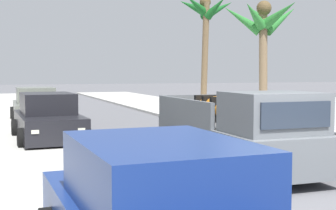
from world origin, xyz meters
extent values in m
cube|color=beige|center=(5.39, 12.00, 0.06)|extent=(5.24, 60.00, 0.12)
cube|color=silver|center=(-4.17, 12.00, 0.05)|extent=(0.16, 60.00, 0.10)
cube|color=silver|center=(4.17, 12.00, 0.05)|extent=(0.16, 60.00, 0.10)
cube|color=slate|center=(0.41, 3.59, 0.60)|extent=(1.93, 5.10, 0.80)
cube|color=slate|center=(0.41, 1.99, 1.40)|extent=(1.72, 1.50, 0.80)
cube|color=#283342|center=(0.41, 2.75, 1.42)|extent=(1.38, 0.06, 0.44)
cube|color=#283342|center=(0.41, 1.23, 1.42)|extent=(1.46, 0.06, 0.48)
cube|color=slate|center=(1.32, 4.45, 1.28)|extent=(0.11, 3.30, 0.56)
cube|color=slate|center=(-0.50, 4.45, 1.28)|extent=(0.11, 3.30, 0.56)
cube|color=slate|center=(0.42, 6.10, 1.28)|extent=(1.88, 0.10, 0.56)
cube|color=silver|center=(0.42, 6.19, 0.44)|extent=(1.82, 0.12, 0.20)
cylinder|color=black|center=(1.39, 2.06, 0.38)|extent=(0.26, 0.76, 0.76)
cylinder|color=black|center=(-0.57, 2.06, 0.38)|extent=(0.26, 0.76, 0.76)
cylinder|color=black|center=(1.40, 4.99, 0.38)|extent=(0.26, 0.76, 0.76)
cylinder|color=black|center=(-0.56, 5.00, 0.38)|extent=(0.26, 0.76, 0.76)
cube|color=red|center=(1.17, 6.16, 0.74)|extent=(0.22, 0.04, 0.18)
cube|color=red|center=(-0.33, 6.16, 0.74)|extent=(0.22, 0.04, 0.18)
ellipsoid|color=orange|center=(0.42, 4.59, 1.30)|extent=(0.70, 1.70, 0.60)
sphere|color=orange|center=(0.41, 3.64, 1.38)|extent=(0.44, 0.44, 0.44)
cube|color=black|center=(0.42, 5.05, 1.30)|extent=(0.71, 0.12, 0.61)
cube|color=black|center=(0.42, 4.59, 1.30)|extent=(0.71, 0.12, 0.61)
cube|color=black|center=(0.41, 4.12, 1.30)|extent=(0.71, 0.12, 0.61)
cube|color=silver|center=(3.01, 3.63, 0.54)|extent=(1.92, 4.26, 0.72)
cube|color=silver|center=(3.00, 3.72, 1.22)|extent=(1.60, 2.16, 0.64)
cube|color=#283342|center=(2.97, 4.69, 1.20)|extent=(1.34, 0.13, 0.50)
cylinder|color=black|center=(2.16, 2.29, 0.32)|extent=(0.24, 0.65, 0.64)
cylinder|color=black|center=(3.86, 4.96, 0.32)|extent=(0.24, 0.65, 0.64)
cylinder|color=black|center=(2.06, 4.89, 0.32)|extent=(0.24, 0.65, 0.64)
cube|color=red|center=(3.56, 5.76, 0.64)|extent=(0.20, 0.05, 0.12)
cube|color=red|center=(2.29, 5.71, 0.64)|extent=(0.20, 0.05, 0.12)
cube|color=black|center=(-3.20, 9.03, 0.54)|extent=(1.90, 4.26, 0.72)
cube|color=black|center=(-3.20, 9.13, 1.22)|extent=(1.59, 2.15, 0.64)
cube|color=#283342|center=(-3.17, 8.16, 1.20)|extent=(1.37, 0.13, 0.52)
cube|color=#283342|center=(-3.23, 10.10, 1.20)|extent=(1.34, 0.13, 0.50)
cylinder|color=black|center=(-2.25, 7.76, 0.32)|extent=(0.24, 0.65, 0.64)
cylinder|color=black|center=(-4.05, 7.70, 0.32)|extent=(0.24, 0.65, 0.64)
cylinder|color=black|center=(-2.34, 10.36, 0.32)|extent=(0.24, 0.65, 0.64)
cylinder|color=black|center=(-4.14, 10.30, 0.32)|extent=(0.24, 0.65, 0.64)
cube|color=red|center=(-2.63, 11.16, 0.64)|extent=(0.20, 0.05, 0.12)
cube|color=white|center=(-2.51, 6.94, 0.61)|extent=(0.20, 0.05, 0.10)
cube|color=red|center=(-3.90, 11.12, 0.64)|extent=(0.20, 0.05, 0.12)
cube|color=white|center=(-3.74, 6.90, 0.61)|extent=(0.20, 0.05, 0.10)
cube|color=navy|center=(-3.16, -1.67, 1.22)|extent=(1.59, 2.15, 0.64)
cube|color=#283342|center=(-3.13, -2.64, 1.20)|extent=(1.37, 0.13, 0.52)
cube|color=#283342|center=(-3.19, -0.70, 1.20)|extent=(1.34, 0.12, 0.50)
cube|color=red|center=(-2.60, 0.36, 0.64)|extent=(0.20, 0.05, 0.12)
cube|color=red|center=(-3.86, 0.32, 0.64)|extent=(0.20, 0.05, 0.12)
cube|color=slate|center=(-3.16, 14.96, 0.54)|extent=(1.79, 4.21, 0.72)
cube|color=slate|center=(-3.16, 14.86, 1.22)|extent=(1.53, 2.11, 0.64)
cube|color=#283342|center=(-3.15, 15.83, 1.20)|extent=(1.37, 0.09, 0.52)
cube|color=#283342|center=(-3.17, 13.89, 1.20)|extent=(1.34, 0.09, 0.50)
cylinder|color=black|center=(-4.05, 16.27, 0.32)|extent=(0.22, 0.64, 0.64)
cylinder|color=black|center=(-2.25, 16.26, 0.32)|extent=(0.22, 0.64, 0.64)
cylinder|color=black|center=(-4.07, 13.67, 0.32)|extent=(0.22, 0.64, 0.64)
cylinder|color=black|center=(-2.27, 13.65, 0.32)|extent=(0.22, 0.64, 0.64)
cube|color=red|center=(-3.81, 12.86, 0.64)|extent=(0.20, 0.04, 0.12)
cube|color=white|center=(-3.76, 17.08, 0.61)|extent=(0.20, 0.04, 0.10)
cube|color=red|center=(-2.54, 12.85, 0.64)|extent=(0.20, 0.04, 0.12)
cube|color=white|center=(-2.53, 17.07, 0.61)|extent=(0.20, 0.04, 0.10)
cylinder|color=#846B4C|center=(7.97, 14.87, 2.69)|extent=(0.41, 0.56, 5.39)
cone|color=#2D7F33|center=(9.01, 14.93, 4.87)|extent=(2.05, 0.68, 1.69)
cone|color=#2D7F33|center=(8.11, 15.65, 5.11)|extent=(0.85, 1.73, 1.24)
cone|color=#2D7F33|center=(7.03, 15.43, 4.86)|extent=(2.10, 1.56, 1.70)
cone|color=#2D7F33|center=(7.22, 14.53, 4.98)|extent=(1.72, 1.20, 1.44)
cone|color=#2D7F33|center=(8.31, 13.95, 5.02)|extent=(1.23, 2.07, 1.41)
sphere|color=brown|center=(7.97, 14.87, 5.38)|extent=(0.75, 0.75, 0.75)
cylinder|color=brown|center=(7.27, 20.47, 3.21)|extent=(0.38, 0.80, 6.43)
cone|color=#196023|center=(8.27, 20.55, 6.08)|extent=(2.08, 0.72, 1.38)
cone|color=#196023|center=(7.57, 21.41, 6.07)|extent=(1.15, 2.08, 1.41)
cone|color=#196023|center=(6.58, 20.89, 6.19)|extent=(1.75, 1.36, 1.18)
cone|color=#196023|center=(6.45, 19.97, 6.16)|extent=(1.99, 1.52, 1.25)
cone|color=#196023|center=(7.64, 19.77, 6.03)|extent=(1.25, 1.68, 1.42)
sphere|color=brown|center=(7.27, 20.47, 6.42)|extent=(0.68, 0.68, 0.68)
camera|label=1|loc=(-4.62, -5.94, 2.19)|focal=50.42mm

